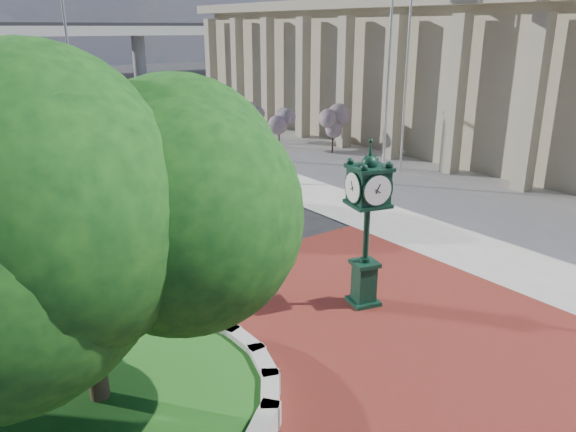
% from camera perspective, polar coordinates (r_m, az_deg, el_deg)
% --- Properties ---
extents(ground, '(200.00, 200.00, 0.00)m').
position_cam_1_polar(ground, '(13.83, 2.00, -11.80)').
color(ground, black).
rests_on(ground, ground).
extents(plaza, '(12.00, 12.00, 0.04)m').
position_cam_1_polar(plaza, '(13.16, 4.79, -13.47)').
color(plaza, maroon).
rests_on(plaza, ground).
extents(sidewalk, '(20.00, 50.00, 0.04)m').
position_cam_1_polar(sidewalk, '(31.17, 13.68, 5.19)').
color(sidewalk, '#9E9B93').
rests_on(sidewalk, ground).
extents(planter_wall, '(2.96, 6.77, 0.54)m').
position_cam_1_polar(planter_wall, '(12.42, -8.12, -14.41)').
color(planter_wall, '#9E9B93').
rests_on(planter_wall, ground).
extents(grass_bed, '(6.10, 6.10, 0.40)m').
position_cam_1_polar(grass_bed, '(11.77, -18.41, -17.78)').
color(grass_bed, '#1A4915').
rests_on(grass_bed, ground).
extents(civic_building, '(17.35, 44.00, 8.60)m').
position_cam_1_polar(civic_building, '(37.77, 19.49, 13.58)').
color(civic_building, tan).
rests_on(civic_building, ground).
extents(tree_planter, '(5.20, 5.20, 6.33)m').
position_cam_1_polar(tree_planter, '(10.14, -20.42, -1.44)').
color(tree_planter, '#38281C').
rests_on(tree_planter, ground).
extents(post_clock, '(1.08, 1.08, 4.38)m').
position_cam_1_polar(post_clock, '(14.31, 8.03, -0.29)').
color(post_clock, black).
rests_on(post_clock, ground).
extents(parked_car, '(2.56, 4.81, 1.56)m').
position_cam_1_polar(parked_car, '(48.99, -27.04, 9.38)').
color(parked_car, '#5C190D').
rests_on(parked_car, ground).
extents(flagpole_a, '(1.54, 0.38, 10.01)m').
position_cam_1_polar(flagpole_a, '(25.80, 10.16, 14.22)').
color(flagpole_a, silver).
rests_on(flagpole_a, ground).
extents(flagpole_b, '(1.49, 0.29, 9.57)m').
position_cam_1_polar(flagpole_b, '(28.39, 11.95, 14.04)').
color(flagpole_b, silver).
rests_on(flagpole_b, ground).
extents(street_lamp_near, '(1.97, 0.53, 8.82)m').
position_cam_1_polar(street_lamp_near, '(36.05, -21.01, 14.57)').
color(street_lamp_near, slate).
rests_on(street_lamp_near, ground).
extents(shrub_near, '(1.20, 1.20, 2.20)m').
position_cam_1_polar(shrub_near, '(32.72, 4.60, 9.10)').
color(shrub_near, '#38281C').
rests_on(shrub_near, ground).
extents(shrub_mid, '(1.20, 1.20, 2.20)m').
position_cam_1_polar(shrub_mid, '(34.15, -0.93, 9.55)').
color(shrub_mid, '#38281C').
rests_on(shrub_mid, ground).
extents(shrub_far, '(1.20, 1.20, 2.20)m').
position_cam_1_polar(shrub_far, '(37.06, -3.54, 10.24)').
color(shrub_far, '#38281C').
rests_on(shrub_far, ground).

